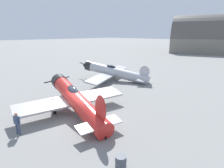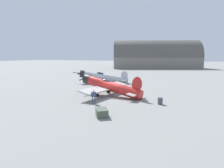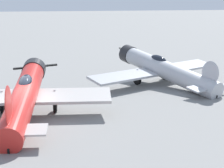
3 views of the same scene
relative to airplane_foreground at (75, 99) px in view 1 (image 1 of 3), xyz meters
The scene contains 5 objects.
ground_plane 1.53m from the airplane_foreground, 79.74° to the left, with size 400.00×400.00×0.00m, color gray.
airplane_foreground is the anchor object (origin of this frame).
airplane_mid_apron 12.79m from the airplane_foreground, 150.53° to the right, with size 12.60×11.55×3.14m.
ground_crew_mechanic 5.00m from the airplane_foreground, ahead, with size 0.35×0.64×1.69m.
fuel_drum 8.10m from the airplane_foreground, 73.68° to the left, with size 0.64×0.64×0.83m.
Camera 1 is at (8.35, 12.87, 7.15)m, focal length 29.43 mm.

